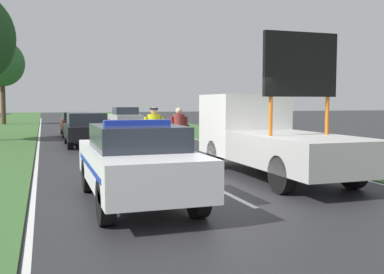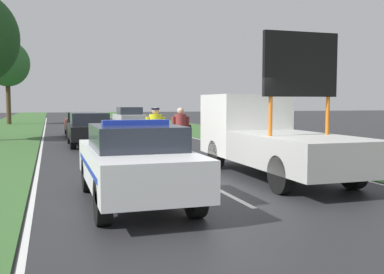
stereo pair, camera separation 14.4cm
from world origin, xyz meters
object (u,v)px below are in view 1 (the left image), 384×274
object	(u,v)px
queued_car_wagon_maroon	(77,123)
traffic_cone_near_truck	(174,158)
traffic_cone_near_police	(263,149)
pedestrian_civilian	(179,129)
road_barrier	(151,131)
police_officer	(154,130)
police_car	(136,161)
queued_car_sedan_black	(86,129)
queued_car_sedan_silver	(125,117)
work_truck	(266,134)
roadside_tree_near_right	(2,64)
traffic_cone_centre_front	(144,155)

from	to	relation	value
queued_car_wagon_maroon	traffic_cone_near_truck	bearing A→B (deg)	97.48
traffic_cone_near_police	queued_car_wagon_maroon	size ratio (longest dim) A/B	0.16
pedestrian_civilian	traffic_cone_near_police	xyz separation A→B (m)	(2.69, -1.03, -0.68)
road_barrier	police_officer	distance (m)	1.16
road_barrier	pedestrian_civilian	bearing A→B (deg)	-26.53
police_car	traffic_cone_near_truck	bearing A→B (deg)	59.95
police_officer	queued_car_wagon_maroon	world-z (taller)	police_officer
queued_car_sedan_black	queued_car_sedan_silver	bearing A→B (deg)	-106.99
work_truck	roadside_tree_near_right	size ratio (longest dim) A/B	0.85
police_officer	traffic_cone_centre_front	bearing A→B (deg)	58.58
traffic_cone_near_police	traffic_cone_centre_front	world-z (taller)	traffic_cone_near_police
roadside_tree_near_right	traffic_cone_centre_front	bearing A→B (deg)	-77.97
traffic_cone_centre_front	queued_car_sedan_black	world-z (taller)	queued_car_sedan_black
queued_car_wagon_maroon	queued_car_sedan_silver	xyz separation A→B (m)	(4.00, 6.78, 0.07)
road_barrier	pedestrian_civilian	xyz separation A→B (m)	(0.86, -0.51, 0.09)
police_officer	traffic_cone_centre_front	distance (m)	1.09
queued_car_sedan_silver	roadside_tree_near_right	world-z (taller)	roadside_tree_near_right
work_truck	pedestrian_civilian	size ratio (longest dim) A/B	3.50
work_truck	traffic_cone_centre_front	distance (m)	3.90
pedestrian_civilian	queued_car_wagon_maroon	distance (m)	12.45
traffic_cone_near_truck	queued_car_sedan_silver	xyz separation A→B (m)	(2.15, 20.81, 0.53)
work_truck	queued_car_sedan_silver	distance (m)	22.86
police_officer	traffic_cone_near_truck	size ratio (longest dim) A/B	3.14
traffic_cone_near_police	queued_car_sedan_silver	size ratio (longest dim) A/B	0.15
pedestrian_civilian	traffic_cone_near_truck	distance (m)	2.11
police_car	traffic_cone_centre_front	xyz separation A→B (m)	(1.22, 4.97, -0.48)
traffic_cone_centre_front	traffic_cone_near_truck	distance (m)	0.99
queued_car_sedan_silver	traffic_cone_near_truck	bearing A→B (deg)	84.09
police_officer	pedestrian_civilian	distance (m)	1.21
queued_car_sedan_black	road_barrier	bearing A→B (deg)	108.47
police_car	roadside_tree_near_right	world-z (taller)	roadside_tree_near_right
queued_car_wagon_maroon	traffic_cone_near_police	bearing A→B (deg)	111.55
traffic_cone_near_police	traffic_cone_near_truck	distance (m)	3.47
traffic_cone_near_truck	queued_car_sedan_black	size ratio (longest dim) A/B	0.13
traffic_cone_centre_front	road_barrier	bearing A→B (deg)	70.21
work_truck	queued_car_sedan_black	distance (m)	10.35
police_car	traffic_cone_near_truck	world-z (taller)	police_car
work_truck	traffic_cone_near_truck	distance (m)	2.96
traffic_cone_centre_front	queued_car_wagon_maroon	size ratio (longest dim) A/B	0.15
queued_car_wagon_maroon	roadside_tree_near_right	xyz separation A→B (m)	(-5.14, 15.46, 4.55)
police_officer	queued_car_wagon_maroon	bearing A→B (deg)	-77.77
pedestrian_civilian	queued_car_sedan_silver	bearing A→B (deg)	77.00
pedestrian_civilian	traffic_cone_centre_front	bearing A→B (deg)	-148.30
queued_car_sedan_black	queued_car_sedan_silver	world-z (taller)	queued_car_sedan_silver
police_officer	traffic_cone_near_police	bearing A→B (deg)	179.46
police_officer	traffic_cone_near_truck	world-z (taller)	police_officer
police_car	traffic_cone_centre_front	size ratio (longest dim) A/B	7.03
traffic_cone_centre_front	police_officer	bearing A→B (deg)	53.07
pedestrian_civilian	traffic_cone_near_police	bearing A→B (deg)	-29.53
traffic_cone_near_police	queued_car_sedan_silver	distance (m)	20.04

